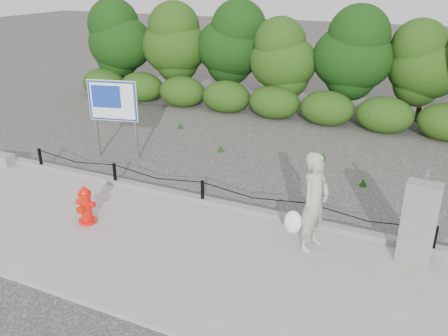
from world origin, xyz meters
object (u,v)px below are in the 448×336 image
Objects in this scene: fire_hydrant at (86,206)px; pedestrian at (313,203)px; utility_cabinet at (419,223)px; advertising_sign at (113,104)px.

fire_hydrant is 4.80m from pedestrian.
pedestrian reaches higher than utility_cabinet.
advertising_sign is (-1.87, 3.57, 1.16)m from fire_hydrant.
utility_cabinet is (6.53, 1.45, 0.40)m from fire_hydrant.
pedestrian reaches higher than fire_hydrant.
pedestrian is at bearing -166.18° from utility_cabinet.
fire_hydrant is at bearing 120.37° from pedestrian.
advertising_sign reaches higher than pedestrian.
pedestrian is 1.93m from utility_cabinet.
pedestrian is 7.01m from advertising_sign.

